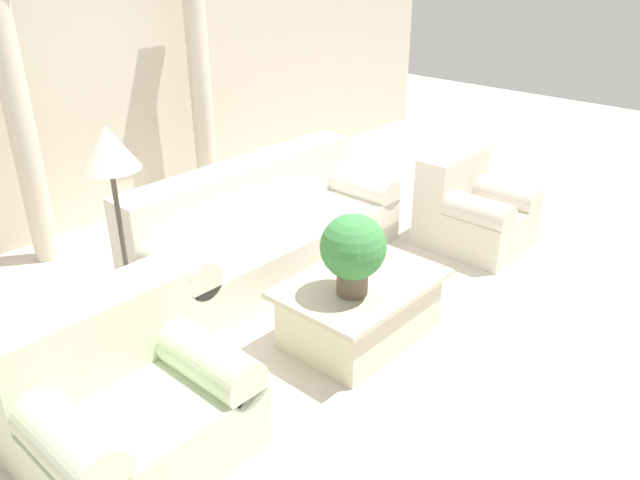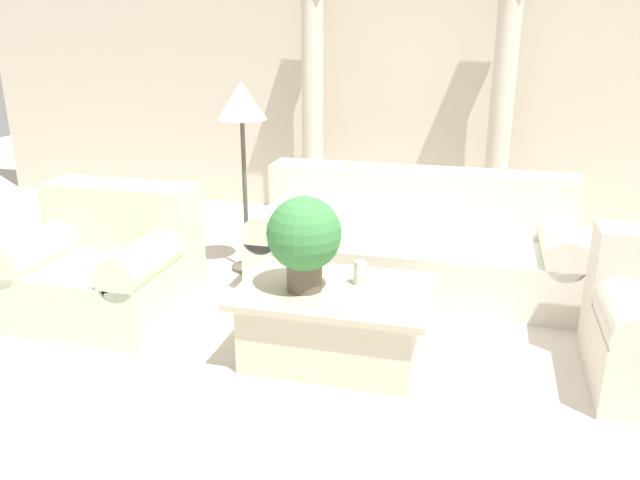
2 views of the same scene
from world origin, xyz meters
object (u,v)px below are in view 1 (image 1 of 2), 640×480
Objects in this scene: loveseat at (123,396)px; floor_lamp at (110,161)px; sofa_long at (264,228)px; armchair at (471,209)px; coffee_table at (360,308)px; potted_plant at (353,250)px.

floor_lamp is at bearing 55.73° from loveseat.
sofa_long is 1.57× the size of floor_lamp.
floor_lamp is 1.74× the size of armchair.
coffee_table is at bearing -103.30° from sofa_long.
potted_plant is (1.54, -0.33, 0.42)m from loveseat.
armchair is (2.90, -1.05, -0.95)m from floor_lamp.
sofa_long and loveseat have the same top height.
loveseat is 1.73m from coffee_table.
sofa_long reaches higher than coffee_table.
armchair is (3.56, -0.08, -0.01)m from loveseat.
armchair reaches higher than coffee_table.
armchair is (1.55, -1.12, 0.01)m from sofa_long.
potted_plant is at bearing -12.01° from loveseat.
potted_plant is at bearing -109.28° from sofa_long.
potted_plant is at bearing -56.12° from floor_lamp.
sofa_long is 2.73× the size of armchair.
loveseat is at bearing 167.99° from potted_plant.
floor_lamp reaches higher than loveseat.
floor_lamp is (-0.87, 1.30, 0.52)m from potted_plant.
potted_plant reaches higher than coffee_table.
armchair is at bearing -19.96° from floor_lamp.
floor_lamp reaches higher than armchair.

